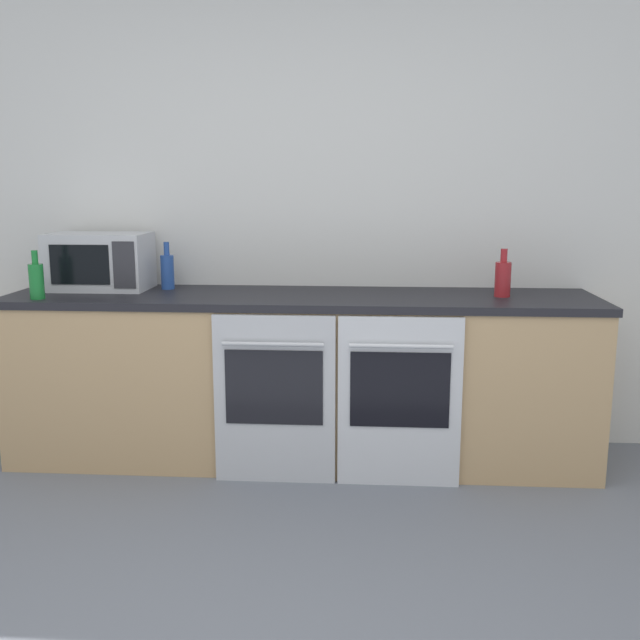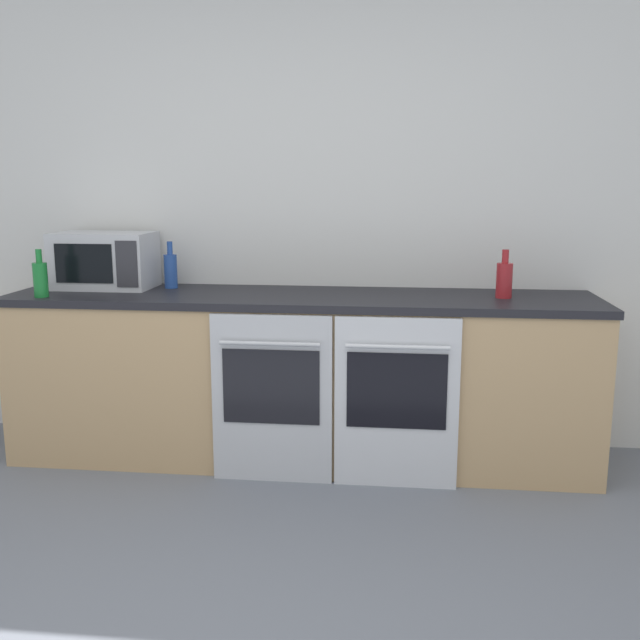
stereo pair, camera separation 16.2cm
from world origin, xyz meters
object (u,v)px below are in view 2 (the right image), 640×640
object	(u,v)px
bottle_red	(504,279)
bottle_blue	(171,270)
bottle_green	(40,278)
microwave	(105,260)
oven_right	(396,402)
oven_left	(272,398)

from	to	relation	value
bottle_red	bottle_blue	world-z (taller)	bottle_blue
bottle_green	microwave	bearing A→B (deg)	60.23
bottle_blue	bottle_red	bearing A→B (deg)	-4.60
oven_right	bottle_green	size ratio (longest dim) A/B	3.45
bottle_green	bottle_blue	world-z (taller)	bottle_blue
microwave	bottle_blue	distance (m)	0.36
bottle_red	oven_right	bearing A→B (deg)	-146.74
oven_left	microwave	bearing A→B (deg)	155.63
oven_right	microwave	xyz separation A→B (m)	(-1.60, 0.45, 0.61)
oven_left	bottle_red	distance (m)	1.30
bottle_red	bottle_green	distance (m)	2.34
oven_left	microwave	xyz separation A→B (m)	(-1.00, 0.45, 0.61)
oven_right	oven_left	bearing A→B (deg)	180.00
oven_left	bottle_green	distance (m)	1.32
oven_right	microwave	bearing A→B (deg)	164.21
oven_left	bottle_red	bearing A→B (deg)	16.97
microwave	bottle_green	world-z (taller)	microwave
bottle_green	bottle_blue	xyz separation A→B (m)	(0.56, 0.38, 0.01)
microwave	bottle_green	distance (m)	0.40
microwave	bottle_red	bearing A→B (deg)	-2.95
microwave	bottle_blue	world-z (taller)	microwave
bottle_blue	bottle_green	bearing A→B (deg)	-145.89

